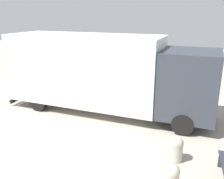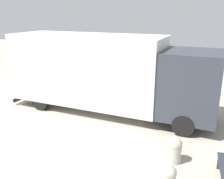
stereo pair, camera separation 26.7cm
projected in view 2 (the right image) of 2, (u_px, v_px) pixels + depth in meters
delivery_truck at (106, 72)px, 10.90m from camera, size 9.21×2.92×3.39m
bollard_near_bench at (168, 177)px, 6.24m from camera, size 0.41×0.41×0.70m
bollard_far_bench at (175, 149)px, 7.39m from camera, size 0.42×0.42×0.81m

